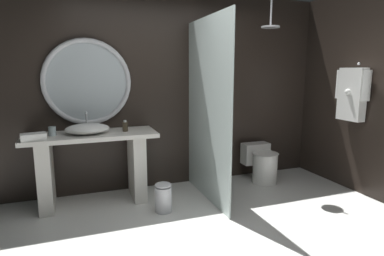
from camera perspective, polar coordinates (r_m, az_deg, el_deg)
ground_plane at (r=3.02m, az=5.20°, el=-21.32°), size 5.76×5.76×0.00m
back_wall_panel at (r=4.37m, az=-5.23°, el=6.53°), size 4.80×0.10×2.60m
side_wall_right at (r=4.64m, az=28.45°, el=5.57°), size 0.10×2.47×2.60m
vanity_counter at (r=4.00m, az=-17.25°, el=-5.68°), size 1.50×0.60×0.85m
vessel_sink at (r=3.90m, az=-18.12°, el=-0.11°), size 0.50×0.41×0.23m
tumbler_cup at (r=3.92m, az=-23.64°, el=-0.52°), size 0.08×0.08×0.10m
soap_dispenser at (r=3.93m, az=-11.82°, el=0.28°), size 0.06×0.06×0.14m
round_wall_mirror at (r=4.14m, az=-18.13°, el=7.77°), size 1.05×0.06×1.05m
shower_glass_panel at (r=3.85m, az=2.77°, el=3.05°), size 0.02×1.30×2.19m
rain_shower_head at (r=4.39m, az=13.83°, el=17.48°), size 0.23×0.23×0.39m
hanging_bathrobe at (r=4.59m, az=26.62°, el=5.73°), size 0.20×0.51×0.74m
toilet at (r=4.73m, az=12.35°, el=-6.10°), size 0.40×0.56×0.52m
waste_bin at (r=3.70m, az=-5.13°, el=-12.14°), size 0.19×0.19×0.34m
folded_hand_towel at (r=3.74m, az=-26.40°, el=-1.43°), size 0.27×0.19×0.07m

